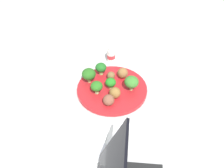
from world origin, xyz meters
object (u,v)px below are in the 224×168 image
fork (115,142)px  plate (112,89)px  broccoli_floret_near_rim (111,82)px  broccoli_floret_back_left (89,74)px  meatball_near_rim (123,73)px  meatball_far_rim (115,93)px  yogurt_bottle (111,55)px  broccoli_floret_far_rim (132,82)px  knife (104,141)px  meatball_front_right (111,76)px  broccoli_floret_front_right (97,86)px  meatball_center (109,100)px  napkin (109,141)px  broccoli_floret_center (101,68)px

fork → plate: bearing=-170.3°
broccoli_floret_near_rim → broccoli_floret_back_left: size_ratio=0.71×
meatball_near_rim → broccoli_floret_back_left: bearing=-69.8°
meatball_far_rim → yogurt_bottle: bearing=-168.8°
broccoli_floret_far_rim → meatball_near_rim: size_ratio=1.43×
knife → yogurt_bottle: size_ratio=1.99×
meatball_far_rim → meatball_front_right: (-0.10, -0.03, -0.00)m
broccoli_floret_front_right → meatball_front_right: bearing=154.9°
plate → meatball_center: (0.09, 0.00, 0.03)m
napkin → meatball_far_rim: bearing=-177.9°
meatball_center → fork: (0.16, 0.04, -0.03)m
meatball_near_rim → knife: 0.33m
knife → broccoli_floret_back_left: bearing=-159.4°
plate → broccoli_floret_front_right: size_ratio=5.30×
broccoli_floret_center → yogurt_bottle: yogurt_bottle is taller
broccoli_floret_far_rim → meatball_far_rim: bearing=-48.7°
fork → meatball_front_right: bearing=-169.9°
meatball_far_rim → yogurt_bottle: yogurt_bottle is taller
broccoli_floret_far_rim → fork: (0.25, -0.03, -0.05)m
broccoli_floret_back_left → meatball_center: bearing=41.1°
broccoli_floret_near_rim → yogurt_bottle: size_ratio=0.61×
meatball_far_rim → yogurt_bottle: size_ratio=0.60×
meatball_far_rim → yogurt_bottle: 0.25m
broccoli_floret_near_rim → broccoli_floret_back_left: broccoli_floret_back_left is taller
broccoli_floret_back_left → fork: size_ratio=0.52×
broccoli_floret_near_rim → fork: bearing=10.8°
broccoli_floret_near_rim → knife: size_ratio=0.31×
plate → meatball_far_rim: 0.06m
fork → knife: 0.04m
fork → yogurt_bottle: 0.46m
broccoli_floret_far_rim → napkin: 0.26m
yogurt_bottle → meatball_front_right: bearing=7.7°
napkin → yogurt_bottle: size_ratio=2.33×
fork → broccoli_floret_center: bearing=-163.2°
broccoli_floret_far_rim → fork: 0.26m
yogurt_bottle → broccoli_floret_back_left: bearing=-20.9°
broccoli_floret_center → meatball_near_rim: bearing=84.8°
broccoli_floret_far_rim → meatball_front_right: bearing=-121.2°
broccoli_floret_far_rim → broccoli_floret_center: bearing=-120.5°
broccoli_floret_back_left → yogurt_bottle: bearing=159.1°
plate → yogurt_bottle: size_ratio=3.84×
broccoli_floret_back_left → meatball_far_rim: size_ratio=1.45×
fork → broccoli_floret_far_rim: bearing=172.7°
meatball_front_right → broccoli_floret_far_rim: bearing=58.8°
plate → meatball_near_rim: 0.08m
plate → broccoli_floret_far_rim: (-0.00, 0.08, 0.05)m
napkin → fork: 0.02m
broccoli_floret_far_rim → broccoli_floret_center: size_ratio=1.18×
broccoli_floret_back_left → meatball_far_rim: 0.14m
meatball_near_rim → broccoli_floret_front_right: bearing=-39.4°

